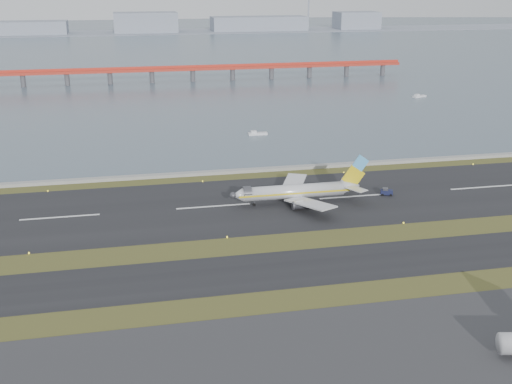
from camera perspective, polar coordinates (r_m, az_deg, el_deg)
The scene contains 11 objects.
ground at distance 146.14m, azimuth -2.10°, elevation -5.22°, with size 1000.00×1000.00×0.00m, color #354017.
taxiway_strip at distance 135.39m, azimuth -1.21°, elevation -7.20°, with size 1000.00×18.00×0.10m, color black.
runway_strip at distance 173.68m, azimuth -3.81°, elevation -1.29°, with size 1000.00×45.00×0.10m, color black.
seawall at distance 201.80m, azimuth -5.05°, elevation 1.66°, with size 1000.00×2.50×1.00m, color gray.
bay_water at distance 595.21m, azimuth -9.98°, elevation 12.59°, with size 1400.00×800.00×1.30m, color #42505E.
red_pier at distance 387.67m, azimuth -5.66°, elevation 10.80°, with size 260.00×5.00×10.20m.
far_shoreline at distance 754.59m, azimuth -9.48°, elevation 14.28°, with size 1400.00×80.00×60.50m.
airliner at distance 175.31m, azimuth 3.84°, elevation 0.08°, with size 38.52×32.89×12.80m.
pushback_tug at distance 185.67m, azimuth 11.51°, elevation 0.01°, with size 3.81×2.92×2.16m.
workboat_near at distance 252.97m, azimuth 0.09°, elevation 5.22°, with size 7.53×2.39×1.83m.
workboat_far at distance 345.08m, azimuth 14.28°, elevation 8.25°, with size 8.09×4.88×1.88m.
Camera 1 is at (-22.49, -131.87, 58.83)m, focal length 45.00 mm.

